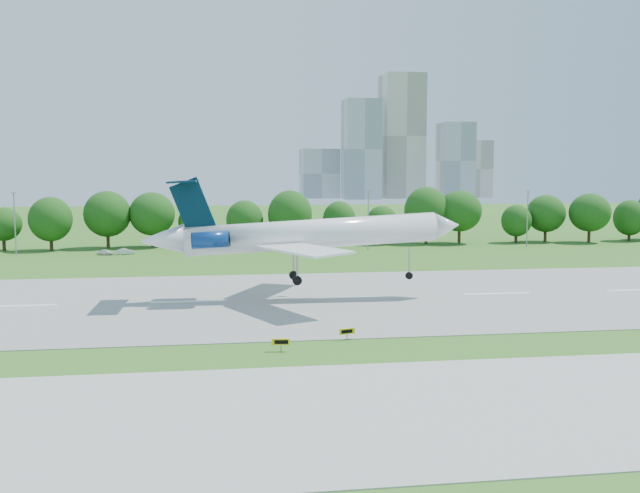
{
  "coord_description": "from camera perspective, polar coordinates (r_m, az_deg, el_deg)",
  "views": [
    {
      "loc": [
        -16.51,
        -62.9,
        15.69
      ],
      "look_at": [
        -4.59,
        18.0,
        7.37
      ],
      "focal_mm": 40.0,
      "sensor_mm": 36.0,
      "label": 1
    }
  ],
  "objects": [
    {
      "name": "skyline",
      "position": [
        468.51,
        6.09,
        7.58
      ],
      "size": [
        127.0,
        52.0,
        80.0
      ],
      "color": "#B2B2B7",
      "rests_on": "ground"
    },
    {
      "name": "tree_line",
      "position": [
        156.06,
        -2.3,
        2.31
      ],
      "size": [
        288.4,
        8.4,
        10.4
      ],
      "color": "#382314",
      "rests_on": "ground"
    },
    {
      "name": "taxiway",
      "position": [
        50.33,
        11.48,
        -12.43
      ],
      "size": [
        400.0,
        23.0,
        0.08
      ],
      "primitive_type": "cube",
      "color": "#ADADA8",
      "rests_on": "ground"
    },
    {
      "name": "airliner",
      "position": [
        88.79,
        -1.93,
        1.02
      ],
      "size": [
        39.97,
        29.18,
        13.23
      ],
      "rotation": [
        0.0,
        -0.05,
        -0.01
      ],
      "color": "white",
      "rests_on": "ground"
    },
    {
      "name": "service_vehicle_a",
      "position": [
        144.81,
        -15.31,
        -0.39
      ],
      "size": [
        3.68,
        2.14,
        1.15
      ],
      "primitive_type": "imported",
      "rotation": [
        0.0,
        0.0,
        1.85
      ],
      "color": "silver",
      "rests_on": "ground"
    },
    {
      "name": "taxi_sign_centre",
      "position": [
        63.84,
        -3.14,
        -7.64
      ],
      "size": [
        1.65,
        0.4,
        1.16
      ],
      "rotation": [
        0.0,
        0.0,
        -0.13
      ],
      "color": "gray",
      "rests_on": "ground"
    },
    {
      "name": "service_vehicle_b",
      "position": [
        144.69,
        -16.78,
        -0.45
      ],
      "size": [
        3.49,
        2.14,
        1.11
      ],
      "primitive_type": "imported",
      "rotation": [
        0.0,
        0.0,
        1.3
      ],
      "color": "silver",
      "rests_on": "ground"
    },
    {
      "name": "ground",
      "position": [
        66.89,
        6.2,
        -7.79
      ],
      "size": [
        600.0,
        600.0,
        0.0
      ],
      "primitive_type": "plane",
      "color": "#305A17",
      "rests_on": "ground"
    },
    {
      "name": "light_poles",
      "position": [
        145.87,
        -2.86,
        2.12
      ],
      "size": [
        175.9,
        0.25,
        12.19
      ],
      "color": "gray",
      "rests_on": "ground"
    },
    {
      "name": "runway",
      "position": [
        90.79,
        2.23,
        -4.12
      ],
      "size": [
        400.0,
        45.0,
        0.08
      ],
      "primitive_type": "cube",
      "color": "gray",
      "rests_on": "ground"
    },
    {
      "name": "taxi_sign_left",
      "position": [
        68.07,
        2.18,
        -6.81
      ],
      "size": [
        1.59,
        0.63,
        1.13
      ],
      "rotation": [
        0.0,
        0.0,
        0.29
      ],
      "color": "gray",
      "rests_on": "ground"
    }
  ]
}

